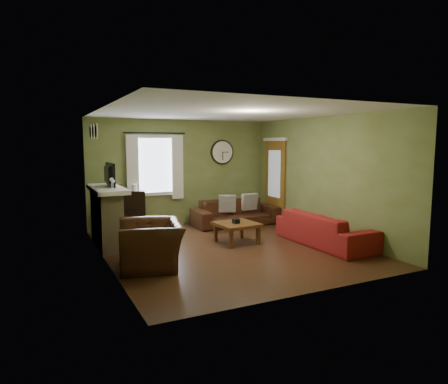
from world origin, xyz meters
name	(u,v)px	position (x,y,z in m)	size (l,w,h in m)	color
floor	(228,248)	(0.00, 0.00, 0.00)	(4.60, 5.20, 0.00)	#3F2414
ceiling	(229,112)	(0.00, 0.00, 2.60)	(4.60, 5.20, 0.00)	white
wall_left	(105,187)	(-2.30, 0.00, 1.30)	(0.00, 5.20, 2.60)	olive
wall_right	(324,177)	(2.30, 0.00, 1.30)	(0.00, 5.20, 2.60)	olive
wall_back	(182,173)	(0.00, 2.60, 1.30)	(4.60, 0.00, 2.60)	olive
wall_front	(316,198)	(0.00, -2.60, 1.30)	(4.60, 0.00, 2.60)	olive
fireplace	(106,219)	(-2.10, 1.15, 0.55)	(0.40, 1.40, 1.10)	tan
firebox	(117,231)	(-1.91, 1.15, 0.30)	(0.04, 0.60, 0.55)	black
mantel	(107,189)	(-2.07, 1.15, 1.14)	(0.58, 1.60, 0.08)	white
tv	(106,178)	(-2.05, 1.30, 1.35)	(0.60, 0.08, 0.35)	black
tv_screen	(110,175)	(-1.97, 1.30, 1.41)	(0.02, 0.62, 0.36)	#994C3F
medallion_left	(96,131)	(-2.28, 0.80, 2.25)	(0.28, 0.28, 0.03)	white
medallion_mid	(93,131)	(-2.28, 1.15, 2.25)	(0.28, 0.28, 0.03)	white
medallion_right	(91,132)	(-2.28, 1.50, 2.25)	(0.28, 0.28, 0.03)	white
window_pane	(154,165)	(-0.70, 2.58, 1.50)	(1.00, 0.02, 1.30)	silver
curtain_rod	(155,133)	(-0.70, 2.48, 2.27)	(0.03, 0.03, 1.50)	black
curtain_left	(133,168)	(-1.25, 2.48, 1.45)	(0.28, 0.04, 1.55)	silver
curtain_right	(178,167)	(-0.15, 2.48, 1.45)	(0.28, 0.04, 1.55)	silver
wall_clock	(222,152)	(1.10, 2.55, 1.80)	(0.64, 0.06, 0.64)	white
door	(275,181)	(2.27, 1.85, 1.05)	(0.05, 0.90, 2.10)	brown
bookshelf	(127,212)	(-1.46, 2.28, 0.47)	(0.79, 0.34, 0.94)	black
book	(132,191)	(-1.35, 2.20, 0.96)	(0.16, 0.22, 0.02)	#513114
sofa_brown	(236,213)	(1.15, 1.91, 0.31)	(2.15, 0.84, 0.63)	#32180E
pillow_left	(227,204)	(0.94, 1.94, 0.55)	(0.42, 0.13, 0.42)	gray
pillow_right	(249,202)	(1.59, 1.98, 0.55)	(0.42, 0.12, 0.42)	gray
sofa_red	(325,229)	(1.85, -0.61, 0.32)	(2.21, 0.86, 0.64)	maroon
armchair	(151,244)	(-1.67, -0.49, 0.37)	(1.15, 1.01, 0.75)	#32180E
coffee_table	(237,233)	(0.32, 0.27, 0.21)	(0.79, 0.79, 0.42)	#513114
tissue_box	(236,224)	(0.28, 0.22, 0.40)	(0.12, 0.12, 0.09)	black
wine_glass_a	(113,185)	(-2.05, 0.61, 1.27)	(0.07, 0.07, 0.19)	white
wine_glass_b	(112,183)	(-2.05, 0.75, 1.29)	(0.07, 0.07, 0.21)	white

